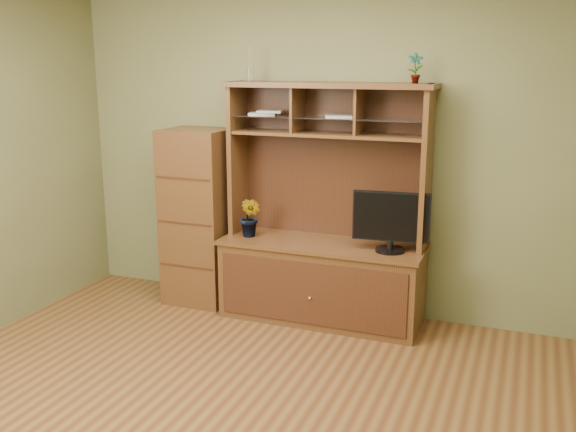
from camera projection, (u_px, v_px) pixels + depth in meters
The scene contains 8 objects.
room at pixel (215, 197), 3.43m from camera, with size 4.54×4.04×2.74m.
media_hutch at pixel (323, 257), 5.17m from camera, with size 1.66×0.61×1.90m.
monitor at pixel (391, 220), 4.81m from camera, with size 0.58×0.22×0.46m.
orchid_plant at pixel (250, 217), 5.24m from camera, with size 0.18×0.15×0.33m, color #315A1F.
top_plant at pixel (415, 68), 4.66m from camera, with size 0.12×0.08×0.22m, color #256121.
reed_diffuser at pixel (250, 67), 5.12m from camera, with size 0.06×0.06×0.28m.
magazines at pixel (289, 114), 5.09m from camera, with size 0.89×0.22×0.04m.
side_cabinet at pixel (199, 217), 5.52m from camera, with size 0.54×0.49×1.51m.
Camera 1 is at (1.57, -2.99, 2.06)m, focal length 40.00 mm.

